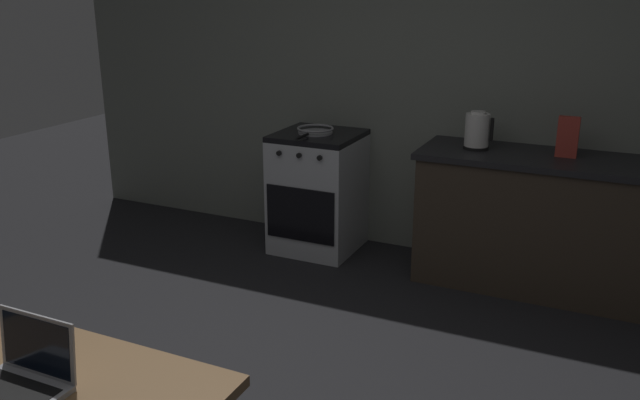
% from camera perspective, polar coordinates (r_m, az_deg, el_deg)
% --- Properties ---
extents(back_wall, '(6.40, 0.10, 2.65)m').
position_cam_1_polar(back_wall, '(4.93, 11.11, 10.26)').
color(back_wall, slate).
rests_on(back_wall, ground_plane).
extents(kitchen_counter, '(2.16, 0.64, 0.91)m').
position_cam_1_polar(kitchen_counter, '(4.65, 21.52, -2.25)').
color(kitchen_counter, '#382D23').
rests_on(kitchen_counter, ground_plane).
extents(stove_oven, '(0.60, 0.62, 0.91)m').
position_cam_1_polar(stove_oven, '(5.08, -0.18, 0.72)').
color(stove_oven, '#B7BABF').
rests_on(stove_oven, ground_plane).
extents(laptop, '(0.32, 0.24, 0.23)m').
position_cam_1_polar(laptop, '(2.39, -24.15, -13.62)').
color(laptop, '#99999E').
rests_on(laptop, dining_table).
extents(electric_kettle, '(0.19, 0.17, 0.25)m').
position_cam_1_polar(electric_kettle, '(4.58, 13.24, 5.74)').
color(electric_kettle, black).
rests_on(electric_kettle, kitchen_counter).
extents(frying_pan, '(0.27, 0.44, 0.05)m').
position_cam_1_polar(frying_pan, '(4.94, -0.43, 5.97)').
color(frying_pan, gray).
rests_on(frying_pan, stove_oven).
extents(cereal_box, '(0.13, 0.05, 0.26)m').
position_cam_1_polar(cereal_box, '(4.52, 20.34, 5.05)').
color(cereal_box, '#B2382D').
rests_on(cereal_box, kitchen_counter).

